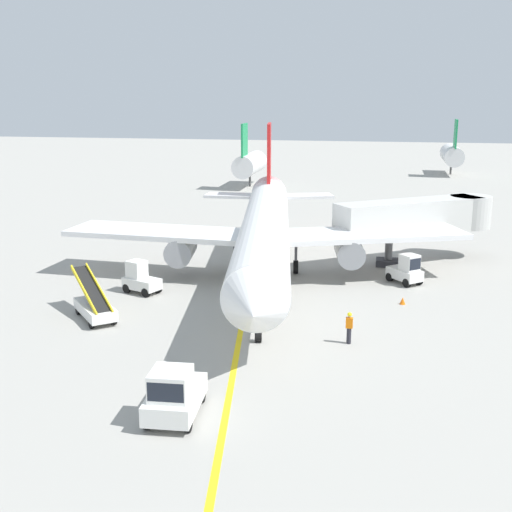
{
  "coord_description": "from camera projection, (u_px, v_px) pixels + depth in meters",
  "views": [
    {
      "loc": [
        6.39,
        -31.22,
        12.61
      ],
      "look_at": [
        -1.5,
        8.61,
        2.5
      ],
      "focal_mm": 45.91,
      "sensor_mm": 36.0,
      "label": 1
    }
  ],
  "objects": [
    {
      "name": "pushback_tug",
      "position": [
        174.0,
        394.0,
        25.98
      ],
      "size": [
        2.13,
        3.72,
        2.2
      ],
      "color": "silver",
      "rests_on": "ground"
    },
    {
      "name": "baggage_tug_near_wing",
      "position": [
        140.0,
        279.0,
        42.41
      ],
      "size": [
        2.72,
        2.13,
        2.1
      ],
      "color": "silver",
      "rests_on": "ground"
    },
    {
      "name": "belt_loader_forward_hold",
      "position": [
        95.0,
        306.0,
        37.52
      ],
      "size": [
        4.23,
        4.59,
        2.59
      ],
      "color": "silver",
      "rests_on": "ground"
    },
    {
      "name": "distant_aircraft_mid_left",
      "position": [
        452.0,
        154.0,
        103.92
      ],
      "size": [
        3.0,
        10.1,
        8.8
      ],
      "color": "silver",
      "rests_on": "ground"
    },
    {
      "name": "baggage_tug_by_cargo_door",
      "position": [
        406.0,
        270.0,
        44.4
      ],
      "size": [
        2.57,
        2.66,
        2.1
      ],
      "color": "silver",
      "rests_on": "ground"
    },
    {
      "name": "ground_crew_marshaller",
      "position": [
        349.0,
        327.0,
        33.73
      ],
      "size": [
        0.36,
        0.24,
        1.7
      ],
      "color": "#26262D",
      "rests_on": "ground"
    },
    {
      "name": "distant_aircraft_far_left",
      "position": [
        250.0,
        163.0,
        90.31
      ],
      "size": [
        3.0,
        10.1,
        8.8
      ],
      "color": "silver",
      "rests_on": "ground"
    },
    {
      "name": "safety_cone_nose_right",
      "position": [
        237.0,
        270.0,
        47.34
      ],
      "size": [
        0.36,
        0.36,
        0.44
      ],
      "primitive_type": "cone",
      "color": "orange",
      "rests_on": "ground"
    },
    {
      "name": "taxi_line_yellow",
      "position": [
        244.0,
        311.0,
        39.01
      ],
      "size": [
        12.67,
        79.08,
        0.01
      ],
      "primitive_type": "cube",
      "rotation": [
        0.0,
        0.0,
        0.16
      ],
      "color": "yellow",
      "rests_on": "ground"
    },
    {
      "name": "airliner",
      "position": [
        265.0,
        231.0,
        45.0
      ],
      "size": [
        28.27,
        35.27,
        10.1
      ],
      "color": "white",
      "rests_on": "ground"
    },
    {
      "name": "safety_cone_nose_left",
      "position": [
        403.0,
        301.0,
        40.21
      ],
      "size": [
        0.36,
        0.36,
        0.44
      ],
      "primitive_type": "cone",
      "color": "orange",
      "rests_on": "ground"
    },
    {
      "name": "jet_bridge",
      "position": [
        425.0,
        216.0,
        49.62
      ],
      "size": [
        11.96,
        9.33,
        4.85
      ],
      "color": "beige",
      "rests_on": "ground"
    },
    {
      "name": "ground_plane",
      "position": [
        252.0,
        343.0,
        33.97
      ],
      "size": [
        300.0,
        300.0,
        0.0
      ],
      "primitive_type": "plane",
      "color": "#9E9B93"
    }
  ]
}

